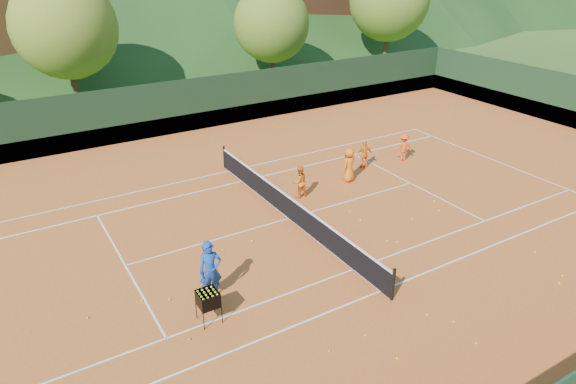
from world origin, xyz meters
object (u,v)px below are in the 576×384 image
student_b (364,155)px  chalet_mid (153,2)px  tennis_net (289,207)px  coach (210,270)px  student_a (299,182)px  student_c (349,165)px  student_d (403,147)px  ball_hopper (208,299)px

student_b → chalet_mid: size_ratio=0.11×
student_b → tennis_net: student_b is taller
coach → chalet_mid: (10.58, 37.05, 4.01)m
student_a → student_c: 2.79m
coach → tennis_net: 5.52m
chalet_mid → coach: bearing=-105.9°
student_c → tennis_net: (-4.15, -1.66, -0.29)m
student_a → student_b: student_a is taller
student_c → tennis_net: student_c is taller
student_d → coach: bearing=39.6°
student_a → tennis_net: size_ratio=0.12×
student_a → coach: bearing=37.8°
student_a → tennis_net: 1.99m
coach → student_a: coach is taller
chalet_mid → student_c: bearing=-93.3°
student_d → chalet_mid: size_ratio=0.11×
ball_hopper → chalet_mid: size_ratio=0.08×
student_a → ball_hopper: student_a is taller
tennis_net → chalet_mid: 34.81m
ball_hopper → coach: bearing=62.8°
student_d → tennis_net: (-7.95, -2.25, -0.20)m
student_d → ball_hopper: size_ratio=1.41×
student_a → ball_hopper: 8.47m
student_c → tennis_net: size_ratio=0.13×
student_a → student_b: size_ratio=1.05×
tennis_net → ball_hopper: size_ratio=12.07×
student_d → ball_hopper: bearing=42.5°
student_d → chalet_mid: (-1.95, 31.75, 4.27)m
student_a → tennis_net: bearing=46.9°
student_a → student_b: bearing=-164.9°
student_c → student_b: bearing=-172.8°
tennis_net → chalet_mid: chalet_mid is taller
tennis_net → coach: bearing=-146.3°
chalet_mid → student_a: bearing=-98.1°
coach → student_b: bearing=36.8°
student_b → coach: bearing=43.8°
student_d → ball_hopper: student_d is taller
tennis_net → student_a: bearing=46.0°
student_d → tennis_net: bearing=32.5°
student_d → chalet_mid: 32.09m
student_b → tennis_net: (-5.73, -2.53, -0.17)m
coach → student_d: (12.53, 5.30, -0.25)m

